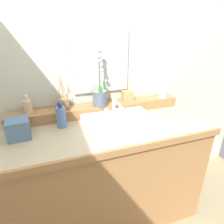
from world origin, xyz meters
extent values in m
cube|color=gray|center=(0.00, 0.00, -0.05)|extent=(3.05, 3.75, 0.10)
cube|color=silver|center=(0.00, 0.39, 1.22)|extent=(3.05, 0.20, 2.43)
cube|color=#AA7547|center=(0.00, 0.00, 0.40)|extent=(1.37, 0.55, 0.79)
cube|color=tan|center=(0.00, 0.00, 0.81)|extent=(1.39, 0.57, 0.04)
cube|color=#AA7547|center=(0.00, -0.29, 0.81)|extent=(1.39, 0.02, 0.04)
cube|color=#AA7547|center=(0.00, 0.21, 0.87)|extent=(1.31, 0.13, 0.08)
cube|color=white|center=(0.08, -0.04, 0.86)|extent=(0.48, 0.35, 0.05)
sphere|color=white|center=(0.08, -0.06, 0.84)|extent=(0.25, 0.25, 0.25)
cylinder|color=silver|center=(0.08, 0.09, 0.93)|extent=(0.02, 0.02, 0.10)
cylinder|color=silver|center=(0.08, 0.03, 0.98)|extent=(0.02, 0.11, 0.02)
sphere|color=silver|center=(0.08, 0.09, 0.98)|extent=(0.03, 0.03, 0.03)
cylinder|color=silver|center=(0.02, 0.09, 0.90)|extent=(0.03, 0.03, 0.04)
cylinder|color=silver|center=(0.13, 0.09, 0.90)|extent=(0.03, 0.03, 0.04)
ellipsoid|color=silver|center=(-0.05, 0.06, 0.89)|extent=(0.07, 0.04, 0.02)
cylinder|color=#505D71|center=(0.01, 0.20, 0.96)|extent=(0.11, 0.11, 0.11)
cylinder|color=tan|center=(0.01, 0.20, 1.01)|extent=(0.09, 0.09, 0.01)
cylinder|color=#476B38|center=(0.01, 0.20, 1.16)|extent=(0.01, 0.01, 0.28)
ellipsoid|color=#387033|center=(0.06, 0.22, 1.04)|extent=(0.04, 0.04, 0.11)
ellipsoid|color=#387033|center=(0.00, 0.16, 1.04)|extent=(0.03, 0.03, 0.08)
sphere|color=#E3B4CC|center=(0.02, 0.17, 1.17)|extent=(0.03, 0.03, 0.03)
sphere|color=#E3B4CC|center=(0.02, 0.19, 1.21)|extent=(0.03, 0.03, 0.03)
sphere|color=#E3B4CC|center=(0.02, 0.19, 1.24)|extent=(0.03, 0.03, 0.03)
sphere|color=#E3B4CC|center=(0.01, 0.19, 1.27)|extent=(0.04, 0.04, 0.04)
sphere|color=#E3B4CC|center=(0.02, 0.20, 1.30)|extent=(0.03, 0.03, 0.03)
cylinder|color=beige|center=(-0.49, 0.22, 0.95)|extent=(0.05, 0.05, 0.09)
cylinder|color=silver|center=(-0.49, 0.22, 1.01)|extent=(0.02, 0.02, 0.02)
cylinder|color=silver|center=(-0.49, 0.22, 1.03)|extent=(0.02, 0.02, 0.02)
cylinder|color=silver|center=(-0.49, 0.20, 1.03)|extent=(0.01, 0.03, 0.01)
cylinder|color=white|center=(0.55, 0.19, 0.95)|extent=(0.07, 0.07, 0.09)
cube|color=#977346|center=(-0.26, 0.23, 0.94)|extent=(0.07, 0.07, 0.08)
cylinder|color=#9E7A4C|center=(-0.24, 0.23, 1.06)|extent=(0.04, 0.01, 0.18)
cylinder|color=#9E7A4C|center=(-0.25, 0.25, 1.04)|extent=(0.02, 0.04, 0.14)
cylinder|color=#9E7A4C|center=(-0.27, 0.24, 1.04)|extent=(0.03, 0.03, 0.14)
cylinder|color=#9E7A4C|center=(-0.28, 0.21, 1.06)|extent=(0.04, 0.02, 0.18)
cylinder|color=#9E7A4C|center=(-0.25, 0.20, 1.05)|extent=(0.02, 0.05, 0.15)
cube|color=tan|center=(0.25, 0.23, 0.95)|extent=(0.08, 0.07, 0.08)
cylinder|color=#4F76B9|center=(-0.29, 0.09, 0.90)|extent=(0.06, 0.06, 0.14)
cylinder|color=navy|center=(-0.29, 0.09, 0.98)|extent=(0.03, 0.03, 0.02)
cylinder|color=navy|center=(-0.29, 0.09, 1.00)|extent=(0.03, 0.03, 0.02)
cylinder|color=navy|center=(-0.29, 0.07, 1.00)|extent=(0.01, 0.04, 0.01)
cube|color=slate|center=(-0.55, 0.03, 0.89)|extent=(0.14, 0.14, 0.12)
cube|color=silver|center=(0.04, 0.28, 1.21)|extent=(0.43, 0.02, 0.45)
camera|label=1|loc=(-0.35, -1.11, 1.45)|focal=30.74mm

